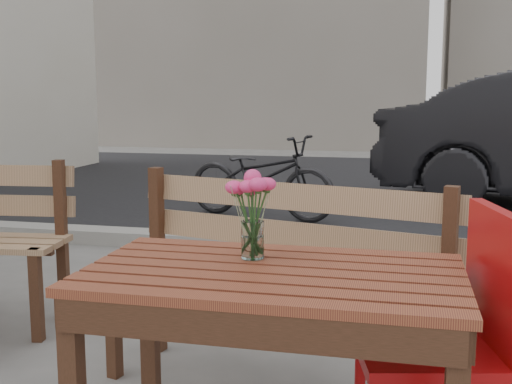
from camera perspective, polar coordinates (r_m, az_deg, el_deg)
street at (r=7.20m, az=8.28°, el=-1.36°), size 30.00×8.12×0.12m
main_table at (r=2.07m, az=1.47°, el=-10.12°), size 1.19×0.69×0.73m
main_bench at (r=2.78m, az=2.06°, el=-5.94°), size 1.59×0.81×0.95m
red_chair at (r=2.19m, az=17.36°, el=-11.55°), size 0.55×0.55×0.92m
main_vase at (r=2.12m, az=-0.30°, el=-1.03°), size 0.16×0.16×0.30m
bicycle at (r=6.62m, az=0.41°, el=1.39°), size 1.74×0.97×0.87m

